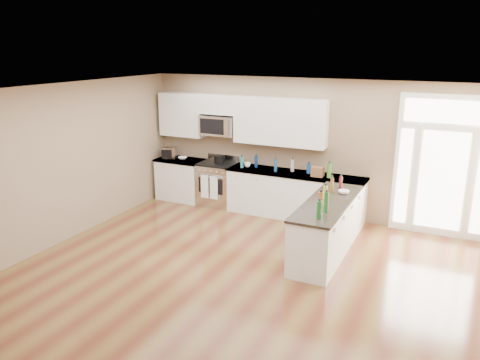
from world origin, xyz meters
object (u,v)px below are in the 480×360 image
object	(u,v)px
peninsula_cabinet	(327,230)
kitchen_range	(218,184)
stockpot	(219,159)
toaster_oven	(170,153)

from	to	relation	value
peninsula_cabinet	kitchen_range	bearing A→B (deg)	153.16
stockpot	toaster_oven	xyz separation A→B (m)	(-1.23, -0.09, 0.03)
peninsula_cabinet	stockpot	size ratio (longest dim) A/B	10.07
peninsula_cabinet	stockpot	distance (m)	3.27
toaster_oven	kitchen_range	bearing A→B (deg)	-15.51
peninsula_cabinet	stockpot	xyz separation A→B (m)	(-2.84, 1.51, 0.60)
kitchen_range	toaster_oven	size ratio (longest dim) A/B	3.59
stockpot	toaster_oven	size ratio (longest dim) A/B	0.77
peninsula_cabinet	toaster_oven	xyz separation A→B (m)	(-4.06, 1.42, 0.63)
peninsula_cabinet	stockpot	bearing A→B (deg)	152.03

